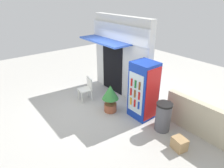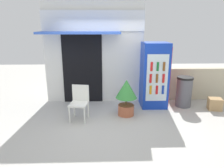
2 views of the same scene
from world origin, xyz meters
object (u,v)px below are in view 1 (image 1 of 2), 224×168
(plastic_chair, at_px, (87,87))
(potted_plant_near_shop, at_px, (110,96))
(cardboard_box, at_px, (179,144))
(drink_cooler, at_px, (143,91))
(trash_bin, at_px, (163,117))

(plastic_chair, xyz_separation_m, potted_plant_near_shop, (1.20, 0.19, 0.08))
(plastic_chair, xyz_separation_m, cardboard_box, (3.77, 0.47, -0.33))
(drink_cooler, distance_m, trash_bin, 1.01)
(plastic_chair, distance_m, cardboard_box, 3.81)
(plastic_chair, height_order, potted_plant_near_shop, potted_plant_near_shop)
(drink_cooler, bearing_deg, trash_bin, -3.72)
(drink_cooler, relative_size, plastic_chair, 2.15)
(trash_bin, height_order, cardboard_box, trash_bin)
(drink_cooler, distance_m, plastic_chair, 2.28)
(drink_cooler, xyz_separation_m, trash_bin, (0.89, -0.06, -0.49))
(plastic_chair, relative_size, cardboard_box, 2.46)
(trash_bin, distance_m, cardboard_box, 0.91)
(trash_bin, relative_size, cardboard_box, 2.53)
(plastic_chair, bearing_deg, drink_cooler, 21.82)
(potted_plant_near_shop, bearing_deg, drink_cooler, 36.41)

